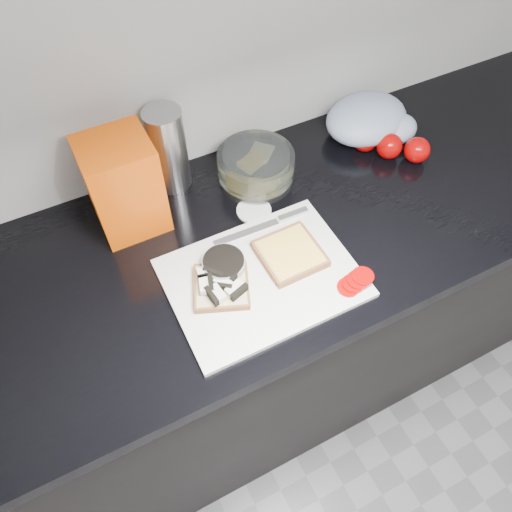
{
  "coord_description": "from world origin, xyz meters",
  "views": [
    {
      "loc": [
        -0.43,
        0.55,
        1.8
      ],
      "look_at": [
        -0.15,
        1.11,
        0.95
      ],
      "focal_mm": 35.0,
      "sensor_mm": 36.0,
      "label": 1
    }
  ],
  "objects": [
    {
      "name": "tomato_slices",
      "position": [
        0.02,
        0.98,
        0.92
      ],
      "size": [
        0.1,
        0.07,
        0.02
      ],
      "rotation": [
        0.0,
        0.0,
        -0.35
      ],
      "color": "#940303",
      "rests_on": "cutting_board"
    },
    {
      "name": "knife",
      "position": [
        -0.05,
        1.2,
        0.92
      ],
      "size": [
        0.24,
        0.02,
        0.01
      ],
      "rotation": [
        0.0,
        0.0,
        -0.03
      ],
      "color": "#BABABE",
      "rests_on": "cutting_board"
    },
    {
      "name": "tub_lid",
      "position": [
        -0.07,
        1.27,
        0.9
      ],
      "size": [
        0.1,
        0.1,
        0.01
      ],
      "primitive_type": "cylinder",
      "rotation": [
        0.0,
        0.0,
        -0.27
      ],
      "color": "silver",
      "rests_on": "countertop"
    },
    {
      "name": "glass_bowl",
      "position": [
        -0.02,
        1.36,
        0.94
      ],
      "size": [
        0.19,
        0.19,
        0.08
      ],
      "rotation": [
        0.0,
        0.0,
        0.37
      ],
      "color": "silver",
      "rests_on": "countertop"
    },
    {
      "name": "cutting_board",
      "position": [
        -0.15,
        1.08,
        0.91
      ],
      "size": [
        0.4,
        0.3,
        0.01
      ],
      "primitive_type": "cube",
      "color": "silver",
      "rests_on": "countertop"
    },
    {
      "name": "steel_canister",
      "position": [
        -0.21,
        1.44,
        1.01
      ],
      "size": [
        0.09,
        0.09,
        0.21
      ],
      "primitive_type": "cylinder",
      "color": "#A5A5A9",
      "rests_on": "countertop"
    },
    {
      "name": "bread_right",
      "position": [
        -0.07,
        1.1,
        0.92
      ],
      "size": [
        0.14,
        0.14,
        0.02
      ],
      "rotation": [
        0.0,
        0.0,
        0.02
      ],
      "color": "beige",
      "rests_on": "cutting_board"
    },
    {
      "name": "base_cabinet",
      "position": [
        0.0,
        1.2,
        0.43
      ],
      "size": [
        3.5,
        0.6,
        0.86
      ],
      "primitive_type": "cube",
      "color": "black",
      "rests_on": "ground"
    },
    {
      "name": "bread_bag",
      "position": [
        -0.34,
        1.37,
        1.02
      ],
      "size": [
        0.15,
        0.14,
        0.23
      ],
      "primitive_type": "cube",
      "rotation": [
        0.0,
        0.0,
        0.0
      ],
      "color": "#E44E03",
      "rests_on": "countertop"
    },
    {
      "name": "seed_tub",
      "position": [
        -0.21,
        1.13,
        0.93
      ],
      "size": [
        0.09,
        0.09,
        0.05
      ],
      "color": "#989D9D",
      "rests_on": "countertop"
    },
    {
      "name": "grocery_bag",
      "position": [
        0.33,
        1.37,
        0.95
      ],
      "size": [
        0.25,
        0.21,
        0.1
      ],
      "rotation": [
        0.0,
        0.0,
        0.11
      ],
      "color": "#A3B1C8",
      "rests_on": "countertop"
    },
    {
      "name": "whole_tomatoes",
      "position": [
        0.33,
        1.28,
        0.93
      ],
      "size": [
        0.16,
        0.16,
        0.07
      ],
      "rotation": [
        0.0,
        0.0,
        -0.36
      ],
      "color": "#940303",
      "rests_on": "countertop"
    },
    {
      "name": "bread_left",
      "position": [
        -0.24,
        1.09,
        0.92
      ],
      "size": [
        0.16,
        0.16,
        0.04
      ],
      "rotation": [
        0.0,
        0.0,
        -0.38
      ],
      "color": "beige",
      "rests_on": "cutting_board"
    },
    {
      "name": "countertop",
      "position": [
        0.0,
        1.2,
        0.88
      ],
      "size": [
        3.5,
        0.64,
        0.04
      ],
      "primitive_type": "cube",
      "color": "black",
      "rests_on": "base_cabinet"
    }
  ]
}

